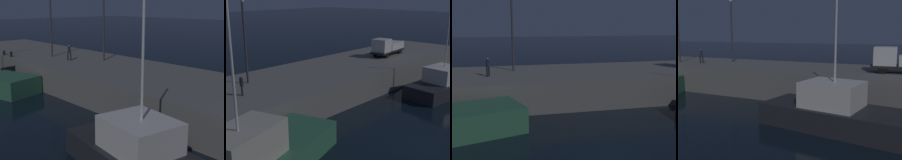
% 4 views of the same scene
% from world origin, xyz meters
% --- Properties ---
extents(pier_quay, '(59.98, 10.88, 2.60)m').
position_xyz_m(pier_quay, '(0.00, 14.48, 1.30)').
color(pier_quay, slate).
rests_on(pier_quay, ground).
extents(lamp_post_west, '(0.44, 0.44, 7.35)m').
position_xyz_m(lamp_post_west, '(-9.95, 13.25, 6.93)').
color(lamp_post_west, '#38383D').
rests_on(lamp_post_west, pier_quay).
extents(lamp_post_east, '(0.44, 0.44, 7.80)m').
position_xyz_m(lamp_post_east, '(-3.93, 16.18, 7.17)').
color(lamp_post_east, '#38383D').
rests_on(lamp_post_east, pier_quay).
extents(dockworker, '(0.43, 0.43, 1.70)m').
position_xyz_m(dockworker, '(-6.39, 13.27, 3.57)').
color(dockworker, black).
rests_on(dockworker, pier_quay).
extents(bollard_west, '(0.28, 0.28, 0.63)m').
position_xyz_m(bollard_west, '(-12.92, 9.51, 2.92)').
color(bollard_west, black).
rests_on(bollard_west, pier_quay).
extents(bollard_east, '(0.28, 0.28, 0.51)m').
position_xyz_m(bollard_east, '(-15.08, 9.57, 2.85)').
color(bollard_east, black).
rests_on(bollard_east, pier_quay).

